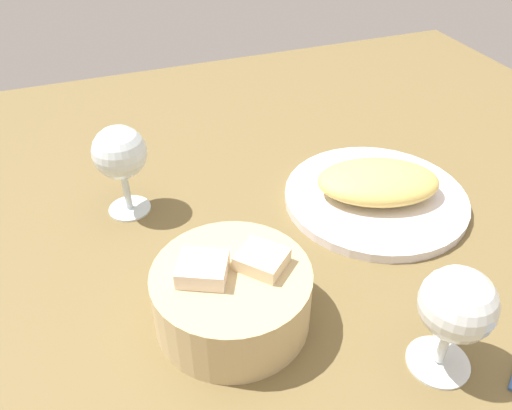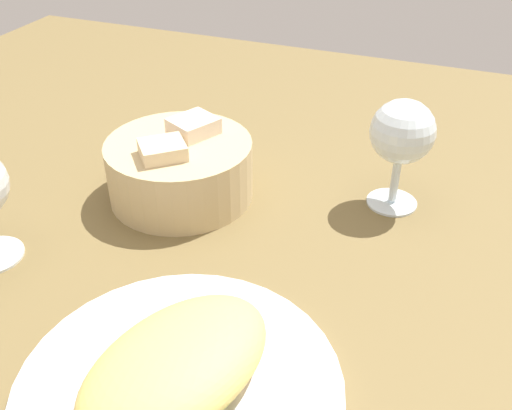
{
  "view_description": "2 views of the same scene",
  "coord_description": "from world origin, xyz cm",
  "px_view_note": "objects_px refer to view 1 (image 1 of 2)",
  "views": [
    {
      "loc": [
        23.62,
        42.99,
        47.07
      ],
      "look_at": [
        4.05,
        -9.3,
        4.33
      ],
      "focal_mm": 36.47,
      "sensor_mm": 36.0,
      "label": 1
    },
    {
      "loc": [
        -41.72,
        -26.43,
        40.1
      ],
      "look_at": [
        6.78,
        -7.38,
        4.81
      ],
      "focal_mm": 40.98,
      "sensor_mm": 36.0,
      "label": 2
    }
  ],
  "objects_px": {
    "plate": "(375,198)",
    "bread_basket": "(232,295)",
    "wine_glass_near": "(120,156)",
    "wine_glass_far": "(456,308)"
  },
  "relations": [
    {
      "from": "plate",
      "to": "bread_basket",
      "type": "xyz_separation_m",
      "value": [
        0.27,
        0.14,
        0.03
      ]
    },
    {
      "from": "plate",
      "to": "wine_glass_near",
      "type": "xyz_separation_m",
      "value": [
        0.35,
        -0.11,
        0.09
      ]
    },
    {
      "from": "wine_glass_far",
      "to": "wine_glass_near",
      "type": "bearing_deg",
      "value": -55.64
    },
    {
      "from": "wine_glass_near",
      "to": "bread_basket",
      "type": "bearing_deg",
      "value": 107.19
    },
    {
      "from": "bread_basket",
      "to": "wine_glass_near",
      "type": "relative_size",
      "value": 1.3
    },
    {
      "from": "plate",
      "to": "bread_basket",
      "type": "bearing_deg",
      "value": 27.06
    },
    {
      "from": "wine_glass_near",
      "to": "wine_glass_far",
      "type": "distance_m",
      "value": 0.46
    },
    {
      "from": "plate",
      "to": "bread_basket",
      "type": "relative_size",
      "value": 1.53
    },
    {
      "from": "bread_basket",
      "to": "wine_glass_near",
      "type": "bearing_deg",
      "value": -72.81
    },
    {
      "from": "plate",
      "to": "wine_glass_near",
      "type": "height_order",
      "value": "wine_glass_near"
    }
  ]
}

